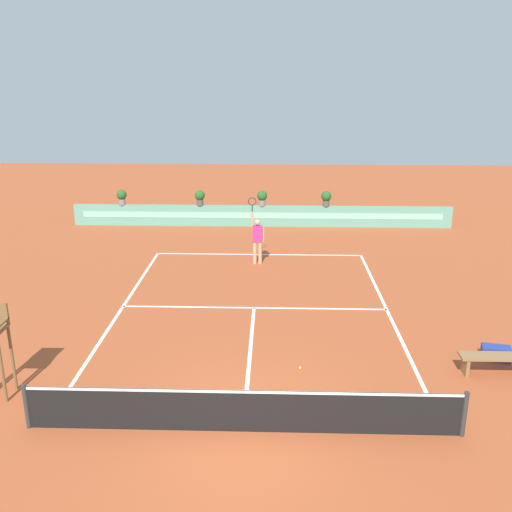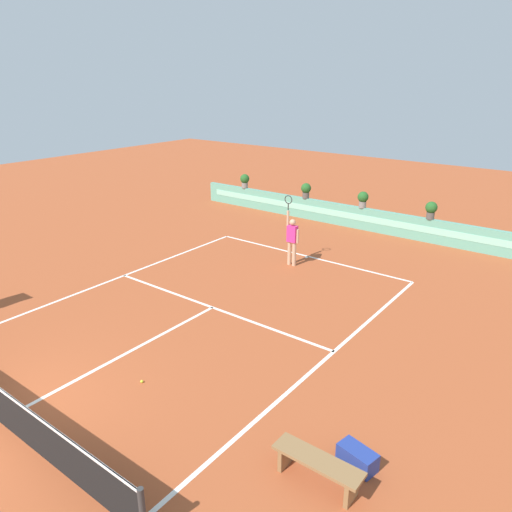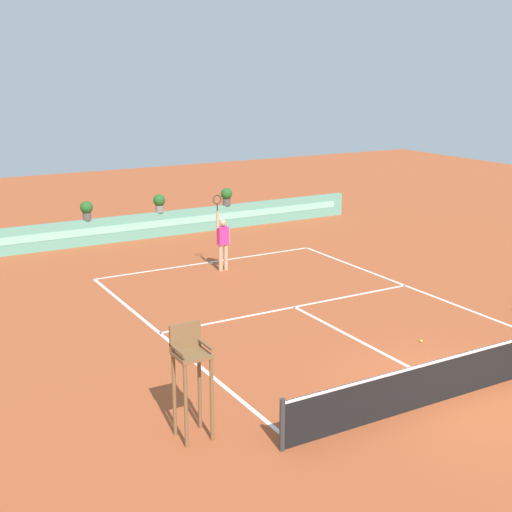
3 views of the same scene
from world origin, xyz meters
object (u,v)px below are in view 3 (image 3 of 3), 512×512
(umpire_chair, at_px, (191,368))
(tennis_ball_near_baseline, at_px, (421,341))
(tennis_player, at_px, (223,240))
(potted_plant_left, at_px, (87,209))
(potted_plant_centre, at_px, (159,202))
(potted_plant_right, at_px, (226,195))

(umpire_chair, distance_m, tennis_ball_near_baseline, 7.10)
(tennis_player, distance_m, tennis_ball_near_baseline, 8.32)
(tennis_player, height_order, potted_plant_left, tennis_player)
(potted_plant_left, relative_size, potted_plant_centre, 1.00)
(tennis_ball_near_baseline, relative_size, potted_plant_right, 0.09)
(tennis_player, bearing_deg, tennis_ball_near_baseline, -80.93)
(tennis_ball_near_baseline, relative_size, potted_plant_centre, 0.09)
(tennis_player, relative_size, potted_plant_centre, 3.57)
(umpire_chair, distance_m, potted_plant_centre, 16.13)
(potted_plant_centre, bearing_deg, umpire_chair, -110.32)
(umpire_chair, bearing_deg, tennis_player, 59.72)
(potted_plant_right, relative_size, potted_plant_centre, 1.00)
(umpire_chair, relative_size, potted_plant_centre, 2.96)
(tennis_ball_near_baseline, xyz_separation_m, potted_plant_left, (-4.20, 13.79, 1.38))
(potted_plant_right, xyz_separation_m, potted_plant_left, (-5.98, 0.00, 0.00))
(tennis_player, distance_m, potted_plant_left, 6.34)
(tennis_ball_near_baseline, xyz_separation_m, potted_plant_right, (1.78, 13.79, 1.38))
(potted_plant_left, bearing_deg, potted_plant_right, 0.00)
(tennis_player, relative_size, potted_plant_left, 3.57)
(potted_plant_left, distance_m, potted_plant_centre, 2.95)
(potted_plant_centre, bearing_deg, tennis_player, -90.60)
(umpire_chair, height_order, potted_plant_centre, umpire_chair)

